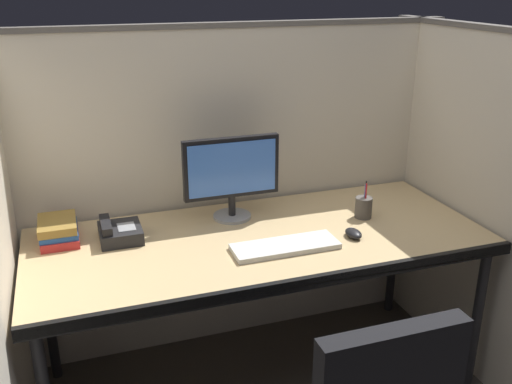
{
  "coord_description": "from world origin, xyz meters",
  "views": [
    {
      "loc": [
        -0.72,
        -1.75,
        1.76
      ],
      "look_at": [
        0.0,
        0.35,
        0.92
      ],
      "focal_mm": 40.0,
      "sensor_mm": 36.0,
      "label": 1
    }
  ],
  "objects": [
    {
      "name": "cubicle_partition_rear",
      "position": [
        0.0,
        0.74,
        0.79
      ],
      "size": [
        2.21,
        0.06,
        1.57
      ],
      "color": "beige",
      "rests_on": "ground"
    },
    {
      "name": "cubicle_partition_left",
      "position": [
        -0.99,
        0.2,
        0.79
      ],
      "size": [
        0.06,
        1.41,
        1.57
      ],
      "color": "beige",
      "rests_on": "ground"
    },
    {
      "name": "cubicle_partition_right",
      "position": [
        0.99,
        0.2,
        0.79
      ],
      "size": [
        0.06,
        1.41,
        1.57
      ],
      "color": "beige",
      "rests_on": "ground"
    },
    {
      "name": "desk",
      "position": [
        0.0,
        0.29,
        0.69
      ],
      "size": [
        1.9,
        0.8,
        0.74
      ],
      "color": "tan",
      "rests_on": "ground"
    },
    {
      "name": "monitor_center",
      "position": [
        -0.05,
        0.52,
        0.96
      ],
      "size": [
        0.43,
        0.17,
        0.37
      ],
      "color": "gray",
      "rests_on": "desk"
    },
    {
      "name": "keyboard_main",
      "position": [
        0.06,
        0.15,
        0.75
      ],
      "size": [
        0.43,
        0.15,
        0.02
      ],
      "primitive_type": "cube",
      "color": "silver",
      "rests_on": "desk"
    },
    {
      "name": "computer_mouse",
      "position": [
        0.37,
        0.16,
        0.76
      ],
      "size": [
        0.06,
        0.1,
        0.04
      ],
      "color": "black",
      "rests_on": "desk"
    },
    {
      "name": "book_stack",
      "position": [
        -0.8,
        0.53,
        0.79
      ],
      "size": [
        0.15,
        0.22,
        0.09
      ],
      "color": "#B22626",
      "rests_on": "desk"
    },
    {
      "name": "pen_cup",
      "position": [
        0.51,
        0.34,
        0.79
      ],
      "size": [
        0.08,
        0.08,
        0.17
      ],
      "color": "#4C4742",
      "rests_on": "desk"
    },
    {
      "name": "desk_phone",
      "position": [
        -0.56,
        0.46,
        0.77
      ],
      "size": [
        0.17,
        0.19,
        0.09
      ],
      "color": "black",
      "rests_on": "desk"
    }
  ]
}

